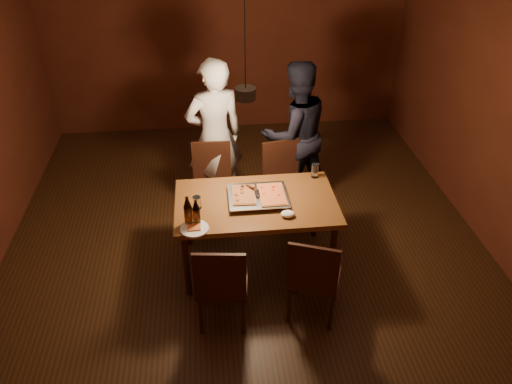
{
  "coord_description": "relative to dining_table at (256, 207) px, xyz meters",
  "views": [
    {
      "loc": [
        -0.34,
        -3.95,
        3.38
      ],
      "look_at": [
        0.07,
        -0.15,
        0.85
      ],
      "focal_mm": 35.0,
      "sensor_mm": 36.0,
      "label": 1
    }
  ],
  "objects": [
    {
      "name": "plate_slice",
      "position": [
        -0.57,
        -0.37,
        0.08
      ],
      "size": [
        0.25,
        0.25,
        0.03
      ],
      "color": "white",
      "rests_on": "dining_table"
    },
    {
      "name": "chair_far_right",
      "position": [
        0.39,
        0.79,
        -0.14
      ],
      "size": [
        0.49,
        0.49,
        0.49
      ],
      "rotation": [
        0.0,
        0.0,
        3.34
      ],
      "color": "#38190F",
      "rests_on": "floor"
    },
    {
      "name": "dining_table",
      "position": [
        0.0,
        0.0,
        0.0
      ],
      "size": [
        1.5,
        0.9,
        0.75
      ],
      "color": "brown",
      "rests_on": "floor"
    },
    {
      "name": "beer_bottle_b",
      "position": [
        -0.55,
        -0.3,
        0.2
      ],
      "size": [
        0.07,
        0.07,
        0.25
      ],
      "color": "black",
      "rests_on": "dining_table"
    },
    {
      "name": "chair_near_right",
      "position": [
        0.4,
        -0.78,
        -0.14
      ],
      "size": [
        0.54,
        0.54,
        0.49
      ],
      "rotation": [
        0.0,
        0.0,
        -0.36
      ],
      "color": "#38190F",
      "rests_on": "floor"
    },
    {
      "name": "diner_white",
      "position": [
        -0.33,
        1.1,
        0.2
      ],
      "size": [
        0.73,
        0.57,
        1.76
      ],
      "primitive_type": "imported",
      "rotation": [
        0.0,
        0.0,
        3.41
      ],
      "color": "silver",
      "rests_on": "floor"
    },
    {
      "name": "water_glass_left",
      "position": [
        -0.54,
        -0.06,
        0.13
      ],
      "size": [
        0.08,
        0.08,
        0.12
      ],
      "primitive_type": "cylinder",
      "color": "silver",
      "rests_on": "dining_table"
    },
    {
      "name": "chair_near_left",
      "position": [
        -0.37,
        -0.78,
        -0.14
      ],
      "size": [
        0.47,
        0.47,
        0.49
      ],
      "rotation": [
        0.0,
        0.0,
        -0.12
      ],
      "color": "#38190F",
      "rests_on": "floor"
    },
    {
      "name": "diner_dark",
      "position": [
        0.57,
        1.16,
        0.16
      ],
      "size": [
        0.97,
        0.86,
        1.67
      ],
      "primitive_type": "imported",
      "rotation": [
        0.0,
        0.0,
        3.46
      ],
      "color": "black",
      "rests_on": "floor"
    },
    {
      "name": "spatula",
      "position": [
        0.02,
        0.03,
        0.14
      ],
      "size": [
        0.21,
        0.25,
        0.04
      ],
      "primitive_type": null,
      "rotation": [
        0.0,
        0.0,
        0.58
      ],
      "color": "silver",
      "rests_on": "pizza_tray"
    },
    {
      "name": "water_glass_right",
      "position": [
        0.63,
        0.36,
        0.15
      ],
      "size": [
        0.07,
        0.07,
        0.14
      ],
      "primitive_type": "cylinder",
      "color": "silver",
      "rests_on": "dining_table"
    },
    {
      "name": "pendant_lamp",
      "position": [
        -0.07,
        0.15,
        1.08
      ],
      "size": [
        0.18,
        0.18,
        1.1
      ],
      "color": "black",
      "rests_on": "ceiling"
    },
    {
      "name": "chair_far_left",
      "position": [
        -0.39,
        0.84,
        -0.14
      ],
      "size": [
        0.44,
        0.44,
        0.49
      ],
      "rotation": [
        0.0,
        0.0,
        3.1
      ],
      "color": "#38190F",
      "rests_on": "floor"
    },
    {
      "name": "pizza_cheese",
      "position": [
        0.15,
        0.01,
        0.13
      ],
      "size": [
        0.25,
        0.39,
        0.02
      ],
      "primitive_type": "cube",
      "rotation": [
        0.0,
        0.0,
        0.02
      ],
      "color": "gold",
      "rests_on": "pizza_tray"
    },
    {
      "name": "pizza_tray",
      "position": [
        0.02,
        0.02,
        0.1
      ],
      "size": [
        0.58,
        0.49,
        0.05
      ],
      "primitive_type": "cube",
      "rotation": [
        0.0,
        0.0,
        -0.07
      ],
      "color": "silver",
      "rests_on": "dining_table"
    },
    {
      "name": "beer_bottle_a",
      "position": [
        -0.62,
        -0.29,
        0.21
      ],
      "size": [
        0.07,
        0.07,
        0.28
      ],
      "color": "black",
      "rests_on": "dining_table"
    },
    {
      "name": "room_shell",
      "position": [
        -0.07,
        0.15,
        0.72
      ],
      "size": [
        6.0,
        6.0,
        6.0
      ],
      "color": "#3C2010",
      "rests_on": "ground"
    },
    {
      "name": "pizza_meat",
      "position": [
        -0.11,
        0.03,
        0.13
      ],
      "size": [
        0.23,
        0.34,
        0.02
      ],
      "primitive_type": "cube",
      "rotation": [
        0.0,
        0.0,
        -0.04
      ],
      "color": "maroon",
      "rests_on": "pizza_tray"
    },
    {
      "name": "napkin",
      "position": [
        0.26,
        -0.27,
        0.1
      ],
      "size": [
        0.13,
        0.1,
        0.05
      ],
      "primitive_type": "ellipsoid",
      "color": "white",
      "rests_on": "dining_table"
    }
  ]
}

